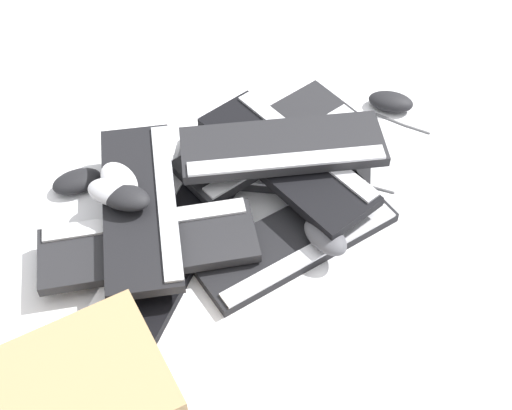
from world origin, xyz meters
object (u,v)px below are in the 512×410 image
keyboard_4 (287,159)px  keyboard_3 (267,141)px  keyboard_0 (296,240)px  keyboard_7 (141,205)px  mouse_0 (77,181)px  mouse_2 (391,102)px  keyboard_6 (148,244)px  keyboard_2 (168,243)px  mouse_5 (325,236)px  mouse_3 (119,181)px  mouse_1 (113,192)px  keyboard_5 (283,147)px  mouse_4 (124,197)px  keyboard_1 (273,166)px

keyboard_4 → keyboard_3: bearing=151.1°
keyboard_0 → keyboard_7: (-0.29, -0.15, 0.06)m
mouse_0 → mouse_2: same height
keyboard_6 → mouse_0: (-0.26, 0.05, -0.02)m
keyboard_0 → keyboard_2: 0.27m
keyboard_7 → mouse_2: bearing=68.2°
mouse_5 → keyboard_2: bearing=-128.9°
keyboard_4 → keyboard_0: bearing=-50.3°
keyboard_3 → mouse_3: (-0.15, -0.32, 0.07)m
mouse_0 → mouse_3: size_ratio=1.00×
keyboard_0 → mouse_1: 0.39m
keyboard_3 → mouse_0: 0.44m
mouse_5 → keyboard_4: bearing=163.4°
keyboard_5 → mouse_0: bearing=-142.1°
keyboard_3 → keyboard_7: 0.34m
keyboard_7 → mouse_0: (-0.20, -0.00, -0.05)m
keyboard_7 → mouse_3: bearing=176.4°
keyboard_0 → mouse_5: 0.07m
keyboard_6 → mouse_4: (-0.08, 0.03, 0.07)m
keyboard_0 → keyboard_1: same height
keyboard_2 → mouse_5: bearing=33.2°
keyboard_6 → mouse_1: 0.13m
keyboard_0 → mouse_3: mouse_3 is taller
keyboard_7 → mouse_5: 0.39m
keyboard_1 → keyboard_2: (-0.06, -0.31, 0.00)m
keyboard_5 → keyboard_6: keyboard_5 is taller
mouse_1 → mouse_5: (0.39, 0.19, -0.06)m
keyboard_3 → mouse_4: mouse_4 is taller
keyboard_4 → mouse_1: mouse_1 is taller
keyboard_4 → mouse_3: size_ratio=4.21×
keyboard_1 → keyboard_4: 0.07m
mouse_5 → keyboard_0: bearing=-144.3°
keyboard_7 → mouse_1: mouse_1 is taller
keyboard_7 → keyboard_6: bearing=-42.0°
keyboard_0 → keyboard_1: size_ratio=1.01×
keyboard_1 → keyboard_5: bearing=-21.1°
mouse_0 → mouse_2: bearing=176.2°
keyboard_4 → mouse_1: (-0.22, -0.31, 0.04)m
mouse_2 → keyboard_2: bearing=-125.3°
keyboard_6 → mouse_4: size_ratio=3.82×
keyboard_6 → mouse_5: 0.36m
mouse_3 → keyboard_4: bearing=-108.8°
mouse_0 → keyboard_2: bearing=118.7°
keyboard_1 → keyboard_7: keyboard_7 is taller
mouse_5 → keyboard_7: bearing=-136.8°
keyboard_5 → keyboard_6: (-0.10, -0.34, -0.06)m
keyboard_2 → mouse_0: size_ratio=4.21×
keyboard_7 → mouse_2: 0.69m
keyboard_0 → mouse_1: mouse_1 is taller
mouse_1 → mouse_3: 0.03m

